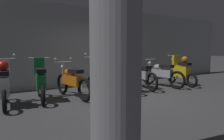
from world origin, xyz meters
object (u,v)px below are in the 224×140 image
Objects in this scene: motorbike_slot_3 at (100,78)px; motorbike_slot_7 at (181,71)px; support_pillar at (116,38)px; motorbike_slot_6 at (161,74)px; motorbike_slot_4 at (125,75)px; motorbike_slot_2 at (72,81)px; motorbike_slot_5 at (142,75)px; motorbike_slot_0 at (4,84)px; motorbike_slot_1 at (41,82)px.

motorbike_slot_7 is at bearing -1.76° from motorbike_slot_3.
motorbike_slot_3 reaches higher than motorbike_slot_7.
motorbike_slot_6 is at bearing 40.40° from support_pillar.
motorbike_slot_7 is (3.53, -0.11, 0.04)m from motorbike_slot_3.
motorbike_slot_4 is 1.00× the size of motorbike_slot_7.
motorbike_slot_2 is 1.16× the size of motorbike_slot_3.
motorbike_slot_5 is (0.88, 0.20, -0.08)m from motorbike_slot_4.
motorbike_slot_2 is (1.76, 0.09, -0.08)m from motorbike_slot_0.
motorbike_slot_3 is at bearing -6.52° from motorbike_slot_2.
motorbike_slot_5 is at bearing 1.22° from motorbike_slot_2.
motorbike_slot_7 is 0.55× the size of support_pillar.
motorbike_slot_3 is 0.87× the size of motorbike_slot_5.
motorbike_slot_3 is at bearing 176.98° from motorbike_slot_4.
motorbike_slot_5 is at bearing 47.44° from support_pillar.
motorbike_slot_0 is 2.64m from motorbike_slot_3.
motorbike_slot_1 is at bearing 174.55° from motorbike_slot_3.
support_pillar is at bearing -126.09° from motorbike_slot_4.
motorbike_slot_5 is 5.37m from support_pillar.
motorbike_slot_2 reaches higher than motorbike_slot_5.
motorbike_slot_2 is 4.42m from motorbike_slot_7.
motorbike_slot_7 is at bearing 34.17° from support_pillar.
motorbike_slot_5 is at bearing 173.15° from motorbike_slot_6.
motorbike_slot_4 is at bearing 178.66° from motorbike_slot_7.
motorbike_slot_3 is at bearing 64.28° from support_pillar.
motorbike_slot_1 is 3.52m from motorbike_slot_5.
motorbike_slot_5 is at bearing 171.42° from motorbike_slot_7.
motorbike_slot_7 is at bearing -2.99° from motorbike_slot_1.
motorbike_slot_2 is 4.06m from support_pillar.
support_pillar reaches higher than motorbike_slot_5.
motorbike_slot_0 is at bearing 179.01° from motorbike_slot_4.
motorbike_slot_2 is 1.77m from motorbike_slot_4.
motorbike_slot_1 is 0.86× the size of motorbike_slot_5.
motorbike_slot_6 is at bearing 169.74° from motorbike_slot_7.
motorbike_slot_1 is 0.86× the size of motorbike_slot_2.
motorbike_slot_0 reaches higher than motorbike_slot_2.
motorbike_slot_7 is at bearing -10.26° from motorbike_slot_6.
motorbike_slot_6 is (4.39, -0.11, -0.03)m from motorbike_slot_1.
support_pillar is (-4.44, -3.78, 1.03)m from motorbike_slot_6.
motorbike_slot_2 is at bearing 173.48° from motorbike_slot_3.
motorbike_slot_0 is at bearing 179.69° from motorbike_slot_3.
motorbike_slot_1 is 4.40m from motorbike_slot_6.
motorbike_slot_3 reaches higher than motorbike_slot_6.
motorbike_slot_7 is (4.41, -0.21, 0.07)m from motorbike_slot_2.
support_pillar is (0.84, -3.74, 0.95)m from motorbike_slot_0.
motorbike_slot_0 is 1.00× the size of motorbike_slot_3.
motorbike_slot_2 is at bearing 177.28° from motorbike_slot_7.
motorbike_slot_0 is at bearing 178.86° from motorbike_slot_7.
motorbike_slot_6 is 5.92m from support_pillar.
motorbike_slot_1 reaches higher than motorbike_slot_6.
motorbike_slot_0 reaches higher than motorbike_slot_1.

